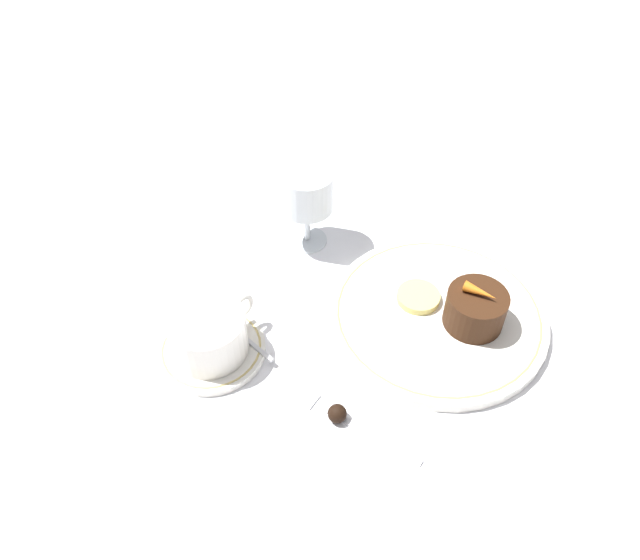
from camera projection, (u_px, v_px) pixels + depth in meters
ground_plane at (390, 309)px, 0.82m from camera, size 3.00×3.00×0.00m
dinner_plate at (438, 315)px, 0.80m from camera, size 0.28×0.28×0.01m
saucer at (212, 349)px, 0.77m from camera, size 0.13×0.13×0.01m
coffee_cup at (208, 333)px, 0.74m from camera, size 0.12×0.09×0.06m
spoon at (235, 329)px, 0.78m from camera, size 0.02×0.11×0.00m
wine_glass at (307, 194)px, 0.85m from camera, size 0.08×0.08×0.12m
fork at (333, 413)px, 0.71m from camera, size 0.04×0.18×0.01m
dessert_cake at (475, 309)px, 0.77m from camera, size 0.08×0.08×0.05m
carrot_garnish at (480, 292)px, 0.75m from camera, size 0.02×0.04×0.01m
pineapple_slice at (418, 297)px, 0.81m from camera, size 0.06×0.06×0.01m
chocolate_truffle at (337, 414)px, 0.70m from camera, size 0.02×0.02×0.02m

